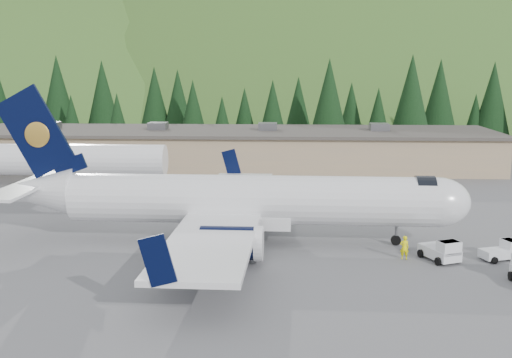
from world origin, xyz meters
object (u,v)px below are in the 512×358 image
(airliner, at_px, (238,201))
(ramp_worker, at_px, (404,248))
(baggage_tug_a, at_px, (502,251))
(second_airliner, at_px, (44,159))
(terminal_building, at_px, (231,148))
(baggage_tug_d, at_px, (442,251))

(airliner, xyz_separation_m, ramp_worker, (12.20, -3.97, -2.41))
(airliner, xyz_separation_m, baggage_tug_a, (19.17, -3.70, -2.65))
(ramp_worker, bearing_deg, second_airliner, -35.63)
(second_airliner, bearing_deg, baggage_tug_a, -30.83)
(terminal_building, relative_size, baggage_tug_d, 20.46)
(baggage_tug_a, bearing_deg, terminal_building, 99.43)
(terminal_building, bearing_deg, baggage_tug_a, -61.00)
(terminal_building, distance_m, baggage_tug_d, 46.30)
(baggage_tug_a, bearing_deg, ramp_worker, 162.64)
(terminal_building, xyz_separation_m, baggage_tug_d, (18.71, -42.31, -1.88))
(second_airliner, bearing_deg, ramp_worker, -35.75)
(airliner, relative_size, terminal_building, 0.52)
(second_airliner, xyz_separation_m, baggage_tug_a, (43.01, -25.68, -2.69))
(baggage_tug_a, xyz_separation_m, ramp_worker, (-6.97, -0.27, 0.24))
(second_airliner, relative_size, baggage_tug_d, 7.92)
(baggage_tug_d, bearing_deg, terminal_building, -179.54)
(airliner, distance_m, terminal_building, 38.18)
(airliner, relative_size, baggage_tug_a, 12.63)
(baggage_tug_a, xyz_separation_m, baggage_tug_d, (-4.40, -0.63, 0.11))
(second_airliner, bearing_deg, airliner, -42.67)
(baggage_tug_a, height_order, ramp_worker, ramp_worker)
(airliner, distance_m, baggage_tug_a, 19.71)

